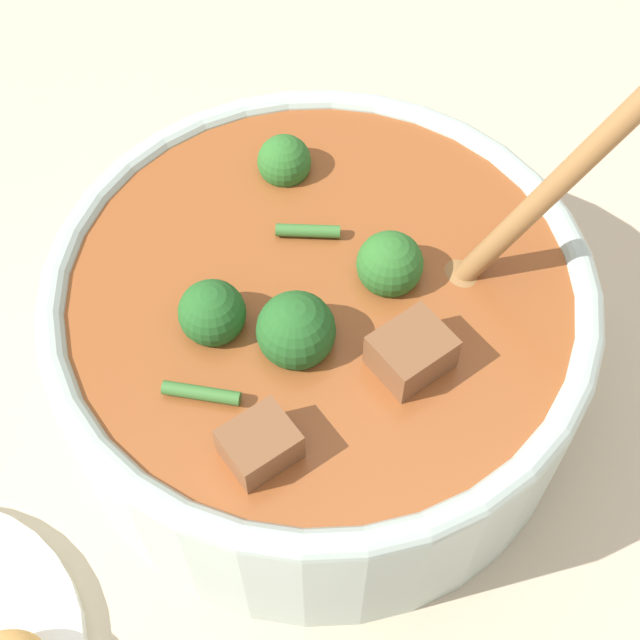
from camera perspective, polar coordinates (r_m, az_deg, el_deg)
The scene contains 2 objects.
ground_plane at distance 0.56m, azimuth 0.00°, elevation -4.10°, with size 4.00×4.00×0.00m, color #C6B293.
stew_bowl at distance 0.50m, azimuth 0.01°, elevation -0.58°, with size 0.30×0.30×0.24m.
Camera 1 is at (-0.24, 0.14, 0.48)m, focal length 50.00 mm.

